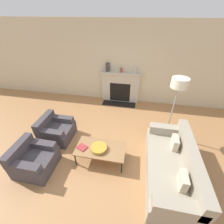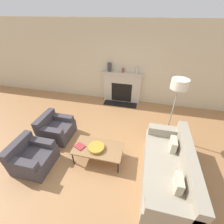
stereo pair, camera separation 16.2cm
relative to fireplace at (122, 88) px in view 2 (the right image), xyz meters
name	(u,v)px [view 2 (the right image)]	position (x,y,z in m)	size (l,w,h in m)	color
ground_plane	(104,153)	(0.05, -2.77, -0.58)	(18.00, 18.00, 0.00)	#A87547
wall_back	(125,64)	(0.05, 0.14, 0.87)	(18.00, 0.06, 2.90)	beige
fireplace	(122,88)	(0.00, 0.00, 0.00)	(1.55, 0.59, 1.20)	beige
couch	(169,168)	(1.57, -3.11, -0.27)	(0.92, 2.10, 0.84)	#9E937F
armchair_near	(32,157)	(-1.48, -3.49, -0.32)	(0.81, 0.81, 0.69)	#423D42
armchair_far	(56,129)	(-1.48, -2.46, -0.32)	(0.81, 0.81, 0.69)	#423D42
coffee_table	(98,148)	(-0.04, -2.96, -0.23)	(1.17, 0.64, 0.38)	olive
bowl	(96,147)	(-0.07, -3.00, -0.15)	(0.38, 0.38, 0.08)	#BC8E2D
book	(80,146)	(-0.47, -3.03, -0.19)	(0.28, 0.26, 0.02)	#9E2D33
floor_lamp	(178,90)	(1.63, -1.80, 0.93)	(0.40, 0.40, 1.80)	gray
mantel_vase_left	(109,67)	(-0.50, 0.01, 0.76)	(0.15, 0.15, 0.30)	#3D383D
mantel_vase_center_left	(123,70)	(0.01, 0.01, 0.69)	(0.09, 0.09, 0.15)	brown
mantel_vase_center_right	(137,70)	(0.51, 0.01, 0.73)	(0.08, 0.08, 0.23)	beige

